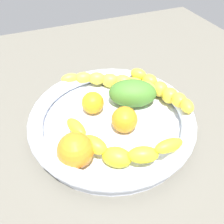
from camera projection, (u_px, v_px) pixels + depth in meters
kitchen_counter at (112, 132)px, 57.42cm from camera, size 120.00×120.00×3.00cm
fruit_bowl at (112, 120)px, 54.67cm from camera, size 36.32×36.32×5.03cm
banana_draped_left at (118, 148)px, 45.47cm from camera, size 18.99×15.38×5.77cm
banana_draped_right at (163, 91)px, 58.36cm from camera, size 8.69×19.52×5.10cm
banana_arching_top at (109, 80)px, 62.81cm from camera, size 20.95×14.56×4.34cm
orange_front at (125, 120)px, 51.69cm from camera, size 5.58×5.58×5.58cm
orange_mid_left at (93, 103)px, 56.11cm from camera, size 5.11×5.11×5.11cm
orange_mid_right at (75, 150)px, 44.87cm from camera, size 6.80×6.80×6.80cm
mango_green at (133, 93)px, 57.67cm from camera, size 13.08×10.94×6.41cm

